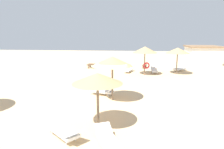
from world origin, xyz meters
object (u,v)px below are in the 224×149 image
bench_1 (145,65)px  beach_cabana (202,55)px  parasol_2 (145,50)px  bench_0 (93,66)px  lounger_5 (108,140)px  lounger_4 (103,91)px  parasol_4 (112,61)px  lounger_2 (129,69)px  lounger_6 (154,70)px  lounger_1 (180,68)px  bench_2 (94,65)px  lounger_0 (65,132)px  parasol_0 (98,79)px  parasol_1 (178,51)px

bench_1 → beach_cabana: size_ratio=0.33×
parasol_2 → bench_0: 7.73m
lounger_5 → beach_cabana: (11.23, 23.25, 1.05)m
bench_1 → beach_cabana: bearing=27.5°
lounger_4 → bench_1: (3.70, 12.09, 0.03)m
parasol_4 → lounger_4: parasol_4 is taller
lounger_2 → beach_cabana: bearing=35.3°
lounger_5 → lounger_6: size_ratio=1.05×
lounger_2 → beach_cabana: (10.66, 7.54, 1.04)m
lounger_1 → beach_cabana: (4.50, 6.16, 1.04)m
parasol_2 → lounger_5: parasol_2 is taller
lounger_1 → beach_cabana: 7.69m
lounger_2 → bench_2: lounger_2 is taller
lounger_0 → lounger_2: 15.45m
lounger_4 → lounger_5: 6.74m
parasol_0 → bench_2: size_ratio=1.70×
lounger_2 → lounger_5: (-0.57, -15.70, -0.01)m
parasol_1 → lounger_2: bearing=173.3°
lounger_1 → bench_0: lounger_1 is taller
bench_0 → bench_2: (0.07, 0.65, 0.00)m
lounger_0 → parasol_4: bearing=73.5°
parasol_1 → beach_cabana: parasol_1 is taller
parasol_0 → lounger_5: 2.74m
lounger_1 → lounger_5: (-6.73, -17.09, -0.01)m
lounger_1 → lounger_2: size_ratio=0.94×
lounger_0 → lounger_6: size_ratio=0.98×
parasol_1 → lounger_0: parasol_1 is taller
bench_1 → lounger_5: bearing=-97.8°
parasol_2 → lounger_6: 2.94m
parasol_2 → lounger_5: (-2.26, -14.29, -2.38)m
lounger_2 → beach_cabana: beach_cabana is taller
parasol_1 → lounger_4: size_ratio=1.46×
parasol_1 → bench_2: size_ratio=1.90×
parasol_0 → beach_cabana: bearing=61.1°
parasol_1 → lounger_4: (-6.94, -8.44, -2.27)m
parasol_0 → lounger_0: (-1.22, -1.24, -2.04)m
bench_2 → beach_cabana: size_ratio=0.33×
parasol_0 → parasol_1: size_ratio=0.90×
parasol_4 → beach_cabana: parasol_4 is taller
parasol_1 → parasol_2: bearing=-167.4°
lounger_2 → lounger_6: 2.90m
lounger_2 → lounger_4: lounger_2 is taller
lounger_0 → bench_1: (4.47, 18.28, 0.04)m
bench_0 → beach_cabana: 16.31m
parasol_0 → bench_2: parasol_0 is taller
lounger_2 → bench_1: lounger_2 is taller
lounger_0 → bench_0: 17.61m
lounger_6 → bench_1: size_ratio=1.23×
parasol_2 → bench_1: size_ratio=1.97×
parasol_4 → bench_2: bearing=105.9°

